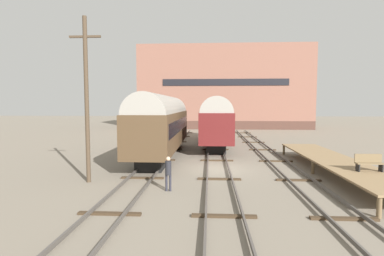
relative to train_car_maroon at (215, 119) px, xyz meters
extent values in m
plane|color=slate|center=(0.00, -12.75, -2.96)|extent=(200.00, 200.00, 0.00)
cube|color=#4C4742|center=(-5.37, -12.75, -2.78)|extent=(0.08, 60.00, 0.16)
cube|color=#4C4742|center=(-3.93, -12.75, -2.78)|extent=(0.08, 60.00, 0.16)
cube|color=#3D2D1E|center=(-4.65, -21.75, -2.91)|extent=(2.60, 0.24, 0.10)
cube|color=#3D2D1E|center=(-4.65, -15.75, -2.91)|extent=(2.60, 0.24, 0.10)
cube|color=#3D2D1E|center=(-4.65, -9.75, -2.91)|extent=(2.60, 0.24, 0.10)
cube|color=#3D2D1E|center=(-4.65, -3.75, -2.91)|extent=(2.60, 0.24, 0.10)
cube|color=#3D2D1E|center=(-4.65, 2.25, -2.91)|extent=(2.60, 0.24, 0.10)
cube|color=#3D2D1E|center=(-4.65, 8.25, -2.91)|extent=(2.60, 0.24, 0.10)
cube|color=#3D2D1E|center=(-4.65, 14.25, -2.91)|extent=(2.60, 0.24, 0.10)
cube|color=#4C4742|center=(-0.72, -12.75, -2.78)|extent=(0.08, 60.00, 0.16)
cube|color=#4C4742|center=(0.72, -12.75, -2.78)|extent=(0.08, 60.00, 0.16)
cube|color=#3D2D1E|center=(0.00, -21.75, -2.91)|extent=(2.60, 0.24, 0.10)
cube|color=#3D2D1E|center=(0.00, -15.75, -2.91)|extent=(2.60, 0.24, 0.10)
cube|color=#3D2D1E|center=(0.00, -9.75, -2.91)|extent=(2.60, 0.24, 0.10)
cube|color=#3D2D1E|center=(0.00, -3.75, -2.91)|extent=(2.60, 0.24, 0.10)
cube|color=#3D2D1E|center=(0.00, 2.25, -2.91)|extent=(2.60, 0.24, 0.10)
cube|color=#3D2D1E|center=(0.00, 8.25, -2.91)|extent=(2.60, 0.24, 0.10)
cube|color=#3D2D1E|center=(0.00, 14.25, -2.91)|extent=(2.60, 0.24, 0.10)
cube|color=#4C4742|center=(3.93, -12.75, -2.78)|extent=(0.08, 60.00, 0.16)
cube|color=#4C4742|center=(5.37, -12.75, -2.78)|extent=(0.08, 60.00, 0.16)
cube|color=#3D2D1E|center=(4.65, -21.75, -2.91)|extent=(2.60, 0.24, 0.10)
cube|color=#3D2D1E|center=(4.65, -15.75, -2.91)|extent=(2.60, 0.24, 0.10)
cube|color=#3D2D1E|center=(4.65, -9.75, -2.91)|extent=(2.60, 0.24, 0.10)
cube|color=#3D2D1E|center=(4.65, -3.75, -2.91)|extent=(2.60, 0.24, 0.10)
cube|color=#3D2D1E|center=(4.65, 2.25, -2.91)|extent=(2.60, 0.24, 0.10)
cube|color=#3D2D1E|center=(4.65, 8.25, -2.91)|extent=(2.60, 0.24, 0.10)
cube|color=#3D2D1E|center=(4.65, 14.25, -2.91)|extent=(2.60, 0.24, 0.10)
cube|color=black|center=(0.00, 5.45, -2.46)|extent=(1.80, 2.40, 1.00)
cube|color=black|center=(0.00, -5.45, -2.46)|extent=(1.80, 2.40, 1.00)
cube|color=#5B1919|center=(0.00, 0.00, -0.57)|extent=(3.07, 16.76, 2.78)
cube|color=black|center=(0.00, 0.00, -0.24)|extent=(3.11, 15.42, 1.00)
cylinder|color=gray|center=(0.00, 0.00, 0.82)|extent=(2.92, 16.43, 2.92)
cube|color=black|center=(-4.65, -3.10, -2.46)|extent=(1.80, 2.40, 1.00)
cube|color=black|center=(-4.65, -13.06, -2.46)|extent=(1.80, 2.40, 1.00)
cube|color=#4C3823|center=(-4.65, -8.08, -0.54)|extent=(3.06, 15.32, 2.86)
cube|color=black|center=(-4.65, -8.08, -0.19)|extent=(3.10, 14.09, 1.03)
cylinder|color=gray|center=(-4.65, -8.08, 0.89)|extent=(2.90, 15.01, 2.90)
cube|color=#8C704C|center=(7.43, -13.83, -2.06)|extent=(2.92, 15.56, 0.10)
cylinder|color=brown|center=(6.12, -21.46, -2.54)|extent=(0.20, 0.20, 0.86)
cylinder|color=brown|center=(6.12, -6.21, -2.54)|extent=(0.20, 0.20, 0.86)
cylinder|color=brown|center=(8.74, -6.21, -2.54)|extent=(0.20, 0.20, 0.86)
cylinder|color=brown|center=(6.12, -13.83, -2.54)|extent=(0.20, 0.20, 0.86)
cylinder|color=brown|center=(8.74, -13.83, -2.54)|extent=(0.20, 0.20, 0.86)
cube|color=brown|center=(7.86, -17.27, -1.58)|extent=(1.40, 0.40, 0.06)
cube|color=brown|center=(7.86, -17.10, -1.32)|extent=(1.40, 0.06, 0.45)
cube|color=black|center=(7.27, -17.27, -1.81)|extent=(0.06, 0.40, 0.40)
cube|color=black|center=(8.46, -17.27, -1.81)|extent=(0.06, 0.40, 0.40)
cylinder|color=#282833|center=(-2.82, -18.26, -2.53)|extent=(0.12, 0.12, 0.86)
cylinder|color=#282833|center=(-2.62, -18.26, -2.53)|extent=(0.12, 0.12, 0.86)
cylinder|color=#232328|center=(-2.72, -18.26, -1.75)|extent=(0.32, 0.32, 0.72)
sphere|color=tan|center=(-2.72, -18.26, -1.27)|extent=(0.23, 0.23, 0.23)
cylinder|color=#473828|center=(-7.58, -16.72, 1.74)|extent=(0.24, 0.24, 9.41)
cube|color=#473828|center=(-7.58, -16.72, 5.32)|extent=(1.80, 0.12, 0.12)
cube|color=#4F342A|center=(2.19, 26.37, -2.18)|extent=(32.46, 10.06, 1.56)
cube|color=brown|center=(2.19, 26.37, 5.61)|extent=(32.46, 10.06, 14.03)
cube|color=black|center=(2.19, 21.29, 5.61)|extent=(22.72, 0.10, 1.20)
camera|label=1|loc=(-0.59, -33.41, 1.50)|focal=28.00mm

